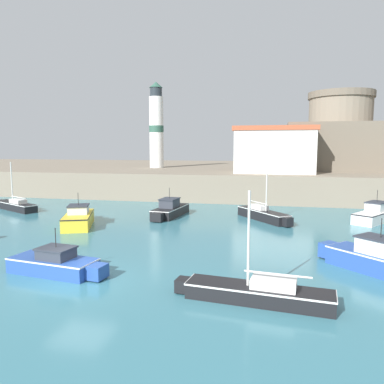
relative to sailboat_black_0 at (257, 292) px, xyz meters
The scene contains 13 objects.
ground_plane 7.60m from the sailboat_black_0, behind, with size 200.00×200.00×0.00m, color teal.
quay_seawall 44.44m from the sailboat_black_0, 99.81° to the left, with size 120.00×40.00×2.94m, color gray.
sailboat_black_0 is the anchor object (origin of this frame).
motorboat_blue_1 9.27m from the sailboat_black_0, behind, with size 4.93×2.12×2.15m.
sailboat_black_2 28.03m from the sailboat_black_0, 144.82° to the left, with size 6.22×3.79×4.42m.
motorboat_black_3 18.09m from the sailboat_black_0, 116.34° to the left, with size 2.19×5.67×2.43m.
motorboat_blue_4 7.08m from the sailboat_black_0, 40.03° to the left, with size 5.16×5.08×2.56m.
motorboat_yellow_5 17.40m from the sailboat_black_0, 140.90° to the left, with size 3.40×5.51×2.46m.
sailboat_black_6 16.22m from the sailboat_black_0, 90.99° to the left, with size 4.47×5.34×5.13m.
motorboat_white_7 19.42m from the sailboat_black_0, 64.58° to the left, with size 4.23×5.34×2.46m.
fortress 38.85m from the sailboat_black_0, 77.31° to the left, with size 13.10×13.10×9.70m.
lighthouse 40.22m from the sailboat_black_0, 113.29° to the left, with size 1.98×1.98×11.67m.
harbor_shed_near_wharf 28.88m from the sailboat_black_0, 89.14° to the left, with size 8.90×4.52×5.09m.
Camera 1 is at (8.12, -14.21, 5.80)m, focal length 35.00 mm.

